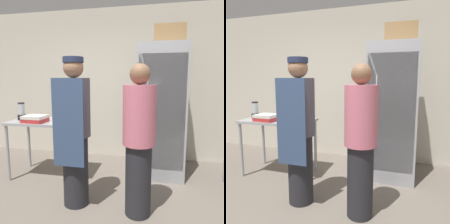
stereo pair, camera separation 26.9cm
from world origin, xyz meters
TOP-DOWN VIEW (x-y plane):
  - back_wall at (0.00, 2.32)m, footprint 6.40×0.12m
  - refrigerator at (0.69, 1.59)m, footprint 0.69×0.72m
  - prep_counter at (-0.97, 1.15)m, footprint 1.06×0.62m
  - donut_box at (-0.67, 1.11)m, footprint 0.25×0.20m
  - blender_pitcher at (-1.38, 1.14)m, footprint 0.12×0.12m
  - binder_stack at (-1.07, 1.00)m, footprint 0.33×0.28m
  - cardboard_storage_box at (0.77, 1.61)m, footprint 0.45×0.33m
  - person_baker at (-0.28, 0.51)m, footprint 0.36×0.38m
  - person_customer at (0.45, 0.46)m, footprint 0.34×0.34m

SIDE VIEW (x-z plane):
  - prep_counter at x=-0.97m, z-range 0.32..1.18m
  - person_customer at x=0.45m, z-range 0.02..1.64m
  - person_baker at x=-0.28m, z-range 0.04..1.74m
  - donut_box at x=-0.67m, z-range 0.79..1.03m
  - binder_stack at x=-1.07m, z-range 0.86..0.96m
  - blender_pitcher at x=-1.38m, z-range 0.85..1.11m
  - refrigerator at x=0.69m, z-range 0.00..1.97m
  - back_wall at x=0.00m, z-range 0.00..2.75m
  - cardboard_storage_box at x=0.77m, z-range 1.97..2.25m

